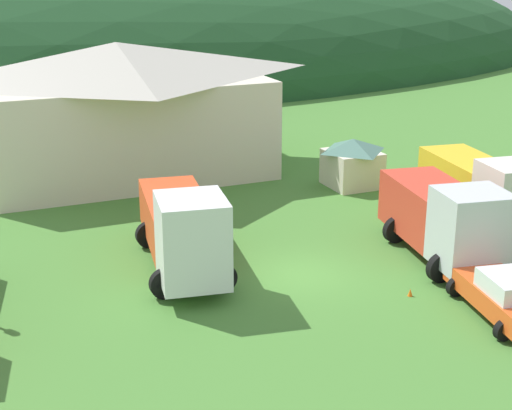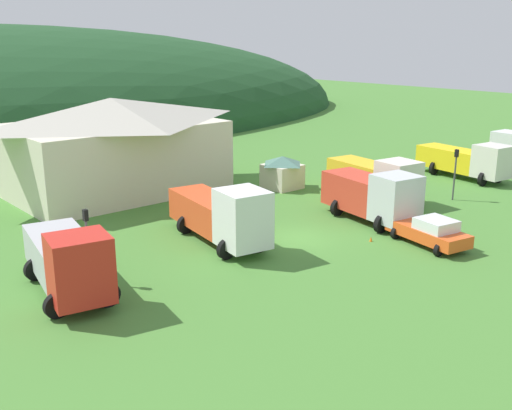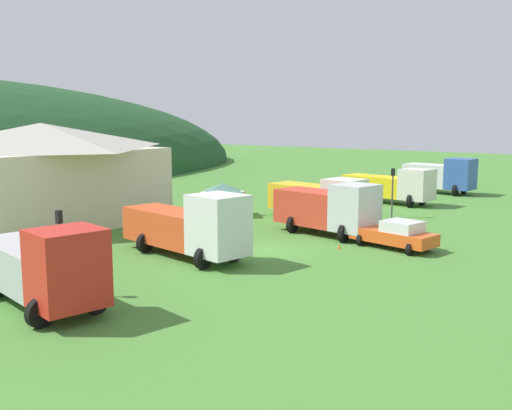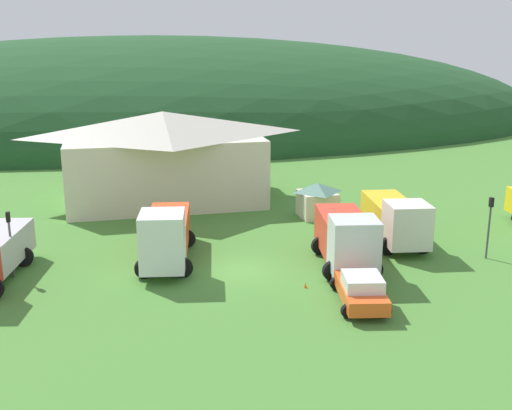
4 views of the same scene
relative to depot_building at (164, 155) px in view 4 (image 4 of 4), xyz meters
name	(u,v)px [view 4 (image 4 of 4)]	position (x,y,z in m)	size (l,w,h in m)	color
ground_plane	(241,270)	(2.68, -17.03, -3.66)	(200.00, 200.00, 0.00)	#477F33
forested_hill_backdrop	(157,127)	(2.68, 43.85, -3.66)	(123.80, 60.00, 26.29)	#1E4723
depot_building	(164,155)	(0.00, 0.00, 0.00)	(16.05, 11.07, 7.10)	beige
play_shed_cream	(317,199)	(10.30, -7.65, -2.35)	(2.70, 2.77, 2.53)	beige
heavy_rig_white	(166,234)	(-1.26, -14.90, -1.90)	(3.95, 8.65, 3.64)	white
tow_truck_silver	(346,237)	(8.56, -17.85, -1.87)	(3.98, 7.29, 3.43)	silver
heavy_rig_striped	(396,218)	(13.17, -14.50, -2.00)	(3.88, 7.83, 3.17)	silver
service_pickup_orange	(360,288)	(7.38, -22.81, -2.83)	(2.99, 5.20, 1.66)	#ED561F
traffic_light_west	(10,237)	(-9.57, -15.17, -1.37)	(0.20, 0.32, 3.69)	#4C4C51
traffic_light_east	(489,221)	(17.19, -18.39, -1.35)	(0.20, 0.32, 3.71)	#4C4C51
traffic_cone_near_pickup	(305,288)	(5.42, -20.25, -3.66)	(0.36, 0.36, 0.56)	orange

